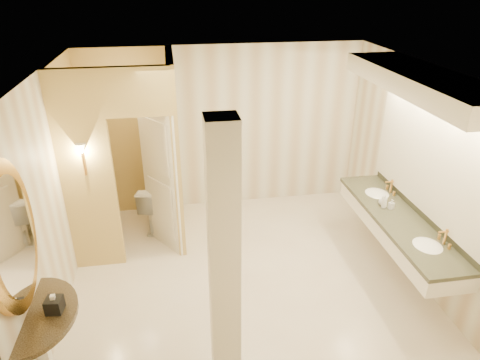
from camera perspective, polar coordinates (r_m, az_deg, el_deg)
name	(u,v)px	position (r m, az deg, el deg)	size (l,w,h in m)	color
floor	(244,271)	(5.96, 0.51, -12.05)	(4.50, 4.50, 0.00)	white
ceiling	(245,71)	(4.79, 0.64, 14.28)	(4.50, 4.50, 0.00)	white
wall_back	(223,129)	(7.06, -2.24, 6.79)	(4.50, 0.02, 2.70)	beige
wall_front	(286,291)	(3.60, 6.21, -14.44)	(4.50, 0.02, 2.70)	beige
wall_left	(51,197)	(5.37, -23.84, -2.05)	(0.02, 4.00, 2.70)	beige
wall_right	(414,170)	(6.01, 22.21, 1.23)	(0.02, 4.00, 2.70)	beige
toilet_closet	(152,156)	(6.05, -11.68, 3.20)	(1.50, 1.55, 2.70)	#E6C578
wall_sconce	(82,150)	(5.52, -20.36, 3.75)	(0.14, 0.14, 0.42)	gold
vanity	(412,162)	(5.51, 21.98, 2.22)	(0.75, 2.58, 2.09)	white
console_shelf	(19,273)	(4.21, -27.41, -10.91)	(1.06, 1.06, 1.98)	black
pillar	(224,262)	(3.88, -2.14, -10.85)	(0.27, 0.27, 2.70)	white
tissue_box	(54,305)	(4.39, -23.51, -15.03)	(0.14, 0.14, 0.14)	black
toilet	(157,205)	(6.83, -11.03, -3.32)	(0.43, 0.75, 0.77)	white
soap_bottle_a	(391,204)	(5.93, 19.54, -3.05)	(0.06, 0.06, 0.13)	beige
soap_bottle_b	(383,201)	(5.99, 18.47, -2.61)	(0.10, 0.10, 0.13)	silver
soap_bottle_c	(384,201)	(5.92, 18.71, -2.68)	(0.07, 0.07, 0.19)	#C6B28C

